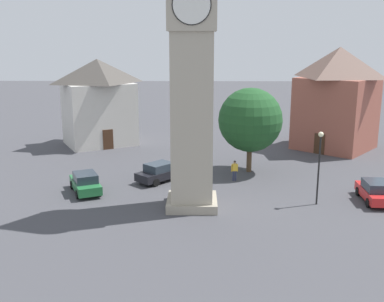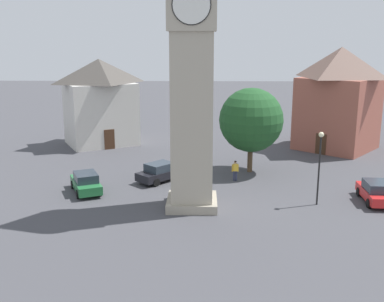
# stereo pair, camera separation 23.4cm
# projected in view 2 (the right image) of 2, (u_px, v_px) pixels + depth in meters

# --- Properties ---
(ground_plane) EXTENTS (200.00, 200.00, 0.00)m
(ground_plane) POSITION_uv_depth(u_px,v_px,m) (192.00, 206.00, 31.61)
(ground_plane) COLOR #424247
(clock_tower) EXTENTS (4.11, 4.11, 21.00)m
(clock_tower) POSITION_uv_depth(u_px,v_px,m) (192.00, 22.00, 28.73)
(clock_tower) COLOR gray
(clock_tower) RESTS_ON ground
(car_blue_kerb) EXTENTS (3.24, 4.46, 1.53)m
(car_blue_kerb) POSITION_uv_depth(u_px,v_px,m) (86.00, 182.00, 34.38)
(car_blue_kerb) COLOR #236B38
(car_blue_kerb) RESTS_ON ground
(car_silver_kerb) EXTENTS (4.06, 4.16, 1.53)m
(car_silver_kerb) POSITION_uv_depth(u_px,v_px,m) (161.00, 172.00, 37.12)
(car_silver_kerb) COLOR black
(car_silver_kerb) RESTS_ON ground
(car_red_corner) EXTENTS (1.96, 4.20, 1.53)m
(car_red_corner) POSITION_uv_depth(u_px,v_px,m) (376.00, 192.00, 32.25)
(car_red_corner) COLOR red
(car_red_corner) RESTS_ON ground
(pedestrian) EXTENTS (0.56, 0.27, 1.69)m
(pedestrian) POSITION_uv_depth(u_px,v_px,m) (235.00, 169.00, 37.15)
(pedestrian) COLOR #2D3351
(pedestrian) RESTS_ON ground
(tree) EXTENTS (5.46, 5.46, 7.29)m
(tree) POSITION_uv_depth(u_px,v_px,m) (251.00, 120.00, 38.91)
(tree) COLOR brown
(tree) RESTS_ON ground
(building_shop_left) EXTENTS (9.25, 8.69, 9.23)m
(building_shop_left) POSITION_uv_depth(u_px,v_px,m) (100.00, 101.00, 49.57)
(building_shop_left) COLOR beige
(building_shop_left) RESTS_ON ground
(building_terrace_right) EXTENTS (10.14, 10.15, 10.51)m
(building_terrace_right) POSITION_uv_depth(u_px,v_px,m) (339.00, 98.00, 47.32)
(building_terrace_right) COLOR #995142
(building_terrace_right) RESTS_ON ground
(lamp_post) EXTENTS (0.36, 0.36, 5.15)m
(lamp_post) POSITION_uv_depth(u_px,v_px,m) (320.00, 157.00, 31.13)
(lamp_post) COLOR black
(lamp_post) RESTS_ON ground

